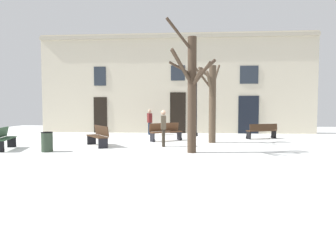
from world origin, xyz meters
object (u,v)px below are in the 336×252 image
bench_near_lamp (4,138)px  bench_back_to_back_left (166,131)px  tree_left_of_center (192,90)px  person_by_shop_door (150,121)px  bench_far_corner (262,131)px  person_crossing_plaza (163,127)px  streetlamp (196,97)px  bench_by_litter_bin (98,136)px  litter_bin (47,142)px  tree_right_of_center (212,101)px

bench_near_lamp → bench_back_to_back_left: bench_back_to_back_left is taller
tree_left_of_center → person_by_shop_door: bearing=109.4°
bench_far_corner → person_crossing_plaza: 6.54m
streetlamp → bench_near_lamp: streetlamp is taller
streetlamp → bench_back_to_back_left: size_ratio=2.29×
streetlamp → bench_back_to_back_left: (-1.64, -2.82, -1.90)m
bench_near_lamp → person_crossing_plaza: (6.64, 1.56, 0.42)m
bench_by_litter_bin → person_crossing_plaza: bearing=56.4°
streetlamp → person_by_shop_door: size_ratio=2.42×
litter_bin → bench_back_to_back_left: bench_back_to_back_left is taller
streetlamp → bench_by_litter_bin: streetlamp is taller
bench_near_lamp → bench_back_to_back_left: (6.52, 3.98, 0.00)m
person_by_shop_door → bench_near_lamp: bearing=-62.5°
tree_right_of_center → litter_bin: size_ratio=5.04×
bench_back_to_back_left → person_by_shop_door: size_ratio=1.05×
tree_left_of_center → streetlamp: size_ratio=1.31×
bench_far_corner → person_by_shop_door: person_by_shop_door is taller
litter_bin → bench_near_lamp: (-2.08, 0.43, 0.09)m
streetlamp → litter_bin: bearing=-130.0°
tree_left_of_center → person_crossing_plaza: size_ratio=3.11×
tree_right_of_center → bench_back_to_back_left: tree_right_of_center is taller
litter_bin → tree_left_of_center: bearing=1.8°
bench_far_corner → person_crossing_plaza: (-5.23, -3.91, 0.46)m
bench_near_lamp → bench_back_to_back_left: size_ratio=1.05×
tree_left_of_center → bench_near_lamp: 8.17m
streetlamp → bench_by_litter_bin: size_ratio=2.23×
tree_left_of_center → litter_bin: bearing=-178.2°
bench_near_lamp → bench_by_litter_bin: 3.92m
tree_left_of_center → tree_right_of_center: bearing=74.5°
litter_bin → bench_far_corner: bearing=31.1°
bench_near_lamp → person_by_shop_door: size_ratio=1.11×
bench_by_litter_bin → bench_back_to_back_left: bearing=95.8°
tree_right_of_center → streetlamp: (-0.75, 3.49, 0.28)m
tree_right_of_center → bench_by_litter_bin: bearing=-160.9°
person_by_shop_door → person_crossing_plaza: (1.46, -5.96, 0.02)m
bench_far_corner → bench_back_to_back_left: 5.55m
streetlamp → bench_far_corner: size_ratio=2.15×
streetlamp → person_by_shop_door: bearing=166.3°
litter_bin → bench_near_lamp: bearing=168.4°
bench_near_lamp → bench_far_corner: bearing=-79.7°
streetlamp → litter_bin: streetlamp is taller
bench_far_corner → bench_back_to_back_left: bench_back_to_back_left is taller
bench_back_to_back_left → person_crossing_plaza: person_crossing_plaza is taller
tree_right_of_center → bench_by_litter_bin: tree_right_of_center is taller
person_crossing_plaza → bench_by_litter_bin: bearing=82.7°
person_by_shop_door → person_crossing_plaza: size_ratio=0.98×
tree_right_of_center → tree_left_of_center: tree_left_of_center is taller
bench_by_litter_bin → person_by_shop_door: size_ratio=1.08×
tree_left_of_center → bench_back_to_back_left: size_ratio=3.01×
tree_left_of_center → person_crossing_plaza: bearing=125.4°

